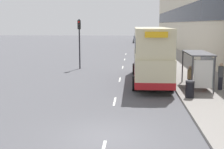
{
  "coord_description": "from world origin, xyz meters",
  "views": [
    {
      "loc": [
        1.05,
        -12.22,
        4.61
      ],
      "look_at": [
        -0.95,
        17.71,
        -0.3
      ],
      "focal_mm": 50.0,
      "sensor_mm": 36.0,
      "label": 1
    }
  ],
  "objects_px": {
    "bus_shelter": "(201,64)",
    "pedestrian_at_shelter": "(190,78)",
    "double_decker_bus_near": "(151,53)",
    "pedestrian_2": "(221,76)",
    "traffic_light_far_kerb": "(79,36)",
    "litter_bin": "(190,89)",
    "car_0": "(137,39)",
    "pedestrian_1": "(208,68)"
  },
  "relations": [
    {
      "from": "double_decker_bus_near",
      "to": "traffic_light_far_kerb",
      "type": "bearing_deg",
      "value": 134.62
    },
    {
      "from": "double_decker_bus_near",
      "to": "litter_bin",
      "type": "distance_m",
      "value": 6.38
    },
    {
      "from": "bus_shelter",
      "to": "pedestrian_1",
      "type": "bearing_deg",
      "value": 70.06
    },
    {
      "from": "bus_shelter",
      "to": "car_0",
      "type": "bearing_deg",
      "value": 93.94
    },
    {
      "from": "bus_shelter",
      "to": "litter_bin",
      "type": "bearing_deg",
      "value": -112.78
    },
    {
      "from": "bus_shelter",
      "to": "car_0",
      "type": "relative_size",
      "value": 1.09
    },
    {
      "from": "double_decker_bus_near",
      "to": "pedestrian_1",
      "type": "xyz_separation_m",
      "value": [
        4.81,
        1.27,
        -1.29
      ]
    },
    {
      "from": "bus_shelter",
      "to": "pedestrian_at_shelter",
      "type": "xyz_separation_m",
      "value": [
        -0.88,
        -0.88,
        -0.88
      ]
    },
    {
      "from": "car_0",
      "to": "traffic_light_far_kerb",
      "type": "distance_m",
      "value": 45.13
    },
    {
      "from": "bus_shelter",
      "to": "pedestrian_at_shelter",
      "type": "bearing_deg",
      "value": -134.95
    },
    {
      "from": "litter_bin",
      "to": "pedestrian_at_shelter",
      "type": "bearing_deg",
      "value": 80.47
    },
    {
      "from": "pedestrian_at_shelter",
      "to": "litter_bin",
      "type": "xyz_separation_m",
      "value": [
        -0.34,
        -2.03,
        -0.33
      ]
    },
    {
      "from": "pedestrian_2",
      "to": "car_0",
      "type": "bearing_deg",
      "value": 95.23
    },
    {
      "from": "bus_shelter",
      "to": "litter_bin",
      "type": "distance_m",
      "value": 3.38
    },
    {
      "from": "traffic_light_far_kerb",
      "to": "double_decker_bus_near",
      "type": "bearing_deg",
      "value": -45.38
    },
    {
      "from": "car_0",
      "to": "litter_bin",
      "type": "relative_size",
      "value": 3.68
    },
    {
      "from": "bus_shelter",
      "to": "pedestrian_2",
      "type": "height_order",
      "value": "bus_shelter"
    },
    {
      "from": "bus_shelter",
      "to": "pedestrian_at_shelter",
      "type": "distance_m",
      "value": 1.52
    },
    {
      "from": "bus_shelter",
      "to": "double_decker_bus_near",
      "type": "xyz_separation_m",
      "value": [
        -3.3,
        2.91,
        0.41
      ]
    },
    {
      "from": "bus_shelter",
      "to": "pedestrian_2",
      "type": "bearing_deg",
      "value": -18.27
    },
    {
      "from": "pedestrian_1",
      "to": "litter_bin",
      "type": "height_order",
      "value": "pedestrian_1"
    },
    {
      "from": "double_decker_bus_near",
      "to": "pedestrian_1",
      "type": "relative_size",
      "value": 6.6
    },
    {
      "from": "double_decker_bus_near",
      "to": "car_0",
      "type": "relative_size",
      "value": 2.86
    },
    {
      "from": "bus_shelter",
      "to": "pedestrian_at_shelter",
      "type": "relative_size",
      "value": 2.49
    },
    {
      "from": "double_decker_bus_near",
      "to": "pedestrian_1",
      "type": "distance_m",
      "value": 5.14
    },
    {
      "from": "pedestrian_at_shelter",
      "to": "pedestrian_1",
      "type": "xyz_separation_m",
      "value": [
        2.4,
        5.06,
        -0.01
      ]
    },
    {
      "from": "double_decker_bus_near",
      "to": "car_0",
      "type": "xyz_separation_m",
      "value": [
        -0.45,
        51.57,
        -1.44
      ]
    },
    {
      "from": "pedestrian_1",
      "to": "traffic_light_far_kerb",
      "type": "height_order",
      "value": "traffic_light_far_kerb"
    },
    {
      "from": "pedestrian_2",
      "to": "double_decker_bus_near",
      "type": "bearing_deg",
      "value": 143.96
    },
    {
      "from": "car_0",
      "to": "bus_shelter",
      "type": "bearing_deg",
      "value": -86.06
    },
    {
      "from": "traffic_light_far_kerb",
      "to": "pedestrian_1",
      "type": "bearing_deg",
      "value": -25.97
    },
    {
      "from": "car_0",
      "to": "double_decker_bus_near",
      "type": "bearing_deg",
      "value": -89.5
    },
    {
      "from": "pedestrian_1",
      "to": "pedestrian_2",
      "type": "height_order",
      "value": "pedestrian_2"
    },
    {
      "from": "double_decker_bus_near",
      "to": "pedestrian_2",
      "type": "distance_m",
      "value": 5.78
    },
    {
      "from": "bus_shelter",
      "to": "double_decker_bus_near",
      "type": "distance_m",
      "value": 4.41
    },
    {
      "from": "pedestrian_at_shelter",
      "to": "traffic_light_far_kerb",
      "type": "relative_size",
      "value": 0.33
    },
    {
      "from": "car_0",
      "to": "litter_bin",
      "type": "distance_m",
      "value": 57.44
    },
    {
      "from": "bus_shelter",
      "to": "traffic_light_far_kerb",
      "type": "distance_m",
      "value": 14.26
    },
    {
      "from": "pedestrian_at_shelter",
      "to": "traffic_light_far_kerb",
      "type": "distance_m",
      "value": 14.41
    },
    {
      "from": "pedestrian_1",
      "to": "pedestrian_at_shelter",
      "type": "bearing_deg",
      "value": -115.35
    },
    {
      "from": "car_0",
      "to": "pedestrian_2",
      "type": "relative_size",
      "value": 2.09
    },
    {
      "from": "litter_bin",
      "to": "car_0",
      "type": "bearing_deg",
      "value": 92.52
    }
  ]
}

